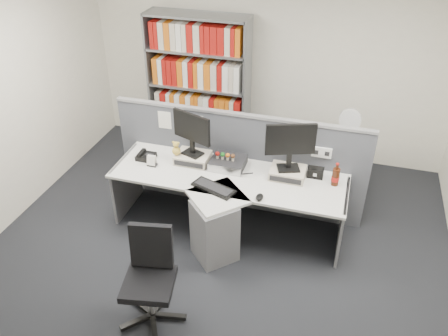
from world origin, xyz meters
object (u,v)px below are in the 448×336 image
(mouse, at_px, (260,197))
(filing_cabinet, at_px, (343,165))
(keyboard, at_px, (214,188))
(speaker, at_px, (315,173))
(shelving_unit, at_px, (199,88))
(desk_fan, at_px, (350,121))
(desk, at_px, (223,206))
(monitor_right, at_px, (290,143))
(monitor_left, at_px, (192,131))
(desktop_pc, at_px, (228,163))
(desk_phone, at_px, (146,156))
(desk_calendar, at_px, (152,161))
(office_chair, at_px, (150,274))
(cola_bottle, at_px, (336,177))

(mouse, distance_m, filing_cabinet, 1.74)
(keyboard, bearing_deg, speaker, 28.18)
(shelving_unit, distance_m, filing_cabinet, 2.24)
(speaker, xyz_separation_m, desk_fan, (0.28, 0.94, 0.20))
(desk, height_order, monitor_right, monitor_right)
(keyboard, height_order, speaker, speaker)
(monitor_left, bearing_deg, filing_cabinet, 31.31)
(monitor_right, bearing_deg, desktop_pc, 179.26)
(desk_phone, relative_size, desk_fan, 0.45)
(keyboard, relative_size, desk_calendar, 3.95)
(keyboard, relative_size, shelving_unit, 0.25)
(speaker, bearing_deg, desk_calendar, -170.78)
(desk, distance_m, office_chair, 1.24)
(cola_bottle, xyz_separation_m, office_chair, (-1.46, -1.57, -0.32))
(keyboard, xyz_separation_m, filing_cabinet, (1.28, 1.47, -0.39))
(desk, bearing_deg, office_chair, -105.04)
(monitor_left, xyz_separation_m, desk_phone, (-0.55, -0.10, -0.37))
(desk_phone, distance_m, filing_cabinet, 2.52)
(desk, xyz_separation_m, speaker, (0.92, 0.46, 0.32))
(desk, bearing_deg, filing_cabinet, 49.39)
(monitor_right, bearing_deg, shelving_unit, 136.22)
(desk_calendar, height_order, office_chair, office_chair)
(monitor_left, distance_m, desk_fan, 1.96)
(monitor_right, bearing_deg, keyboard, -147.17)
(desk_phone, height_order, desk_calendar, desk_calendar)
(speaker, xyz_separation_m, shelving_unit, (-1.82, 1.39, 0.20))
(shelving_unit, bearing_deg, speaker, -37.28)
(desk, xyz_separation_m, desktop_pc, (-0.05, 0.39, 0.31))
(mouse, height_order, desk_calendar, desk_calendar)
(monitor_left, height_order, desk_calendar, monitor_left)
(keyboard, xyz_separation_m, office_chair, (-0.24, -1.12, -0.24))
(mouse, bearing_deg, desk, 166.39)
(monitor_left, relative_size, desk_fan, 1.13)
(desktop_pc, distance_m, desk_calendar, 0.86)
(shelving_unit, xyz_separation_m, desk_fan, (2.10, -0.45, 0.01))
(office_chair, bearing_deg, desk_calendar, 112.59)
(mouse, bearing_deg, desk_fan, 62.74)
(desk_calendar, height_order, filing_cabinet, desk_calendar)
(desk_phone, bearing_deg, monitor_left, 10.02)
(monitor_right, xyz_separation_m, mouse, (-0.20, -0.49, -0.40))
(mouse, distance_m, desk_calendar, 1.34)
(desk_calendar, bearing_deg, monitor_left, 27.20)
(monitor_right, bearing_deg, speaker, 15.17)
(monitor_left, xyz_separation_m, desktop_pc, (0.42, 0.01, -0.35))
(desktop_pc, bearing_deg, monitor_right, -0.74)
(speaker, bearing_deg, desk_fan, 73.38)
(desk_calendar, relative_size, desk_fan, 0.29)
(desk, distance_m, cola_bottle, 1.25)
(mouse, relative_size, desk_phone, 0.60)
(monitor_left, height_order, shelving_unit, shelving_unit)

